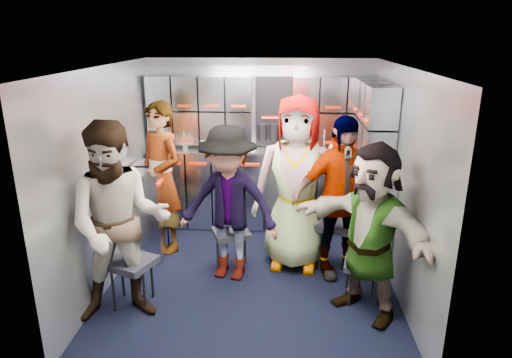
# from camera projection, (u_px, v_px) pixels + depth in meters

# --- Properties ---
(floor) EXTENTS (3.00, 3.00, 0.00)m
(floor) POSITION_uv_depth(u_px,v_px,m) (252.00, 276.00, 4.69)
(floor) COLOR black
(floor) RESTS_ON ground
(wall_back) EXTENTS (2.80, 0.04, 2.10)m
(wall_back) POSITION_uv_depth(u_px,v_px,m) (260.00, 143.00, 5.79)
(wall_back) COLOR #90969D
(wall_back) RESTS_ON ground
(wall_left) EXTENTS (0.04, 3.00, 2.10)m
(wall_left) POSITION_uv_depth(u_px,v_px,m) (109.00, 177.00, 4.45)
(wall_left) COLOR #90969D
(wall_left) RESTS_ON ground
(wall_right) EXTENTS (0.04, 3.00, 2.10)m
(wall_right) POSITION_uv_depth(u_px,v_px,m) (400.00, 182.00, 4.29)
(wall_right) COLOR #90969D
(wall_right) RESTS_ON ground
(ceiling) EXTENTS (2.80, 3.00, 0.02)m
(ceiling) POSITION_uv_depth(u_px,v_px,m) (251.00, 67.00, 4.05)
(ceiling) COLOR silver
(ceiling) RESTS_ON wall_back
(cart_bank_back) EXTENTS (2.68, 0.38, 0.99)m
(cart_bank_back) POSITION_uv_depth(u_px,v_px,m) (259.00, 190.00, 5.76)
(cart_bank_back) COLOR #A1A5B1
(cart_bank_back) RESTS_ON ground
(cart_bank_left) EXTENTS (0.38, 0.76, 0.99)m
(cart_bank_left) POSITION_uv_depth(u_px,v_px,m) (150.00, 209.00, 5.14)
(cart_bank_left) COLOR #A1A5B1
(cart_bank_left) RESTS_ON ground
(counter) EXTENTS (2.68, 0.42, 0.03)m
(counter) POSITION_uv_depth(u_px,v_px,m) (259.00, 150.00, 5.60)
(counter) COLOR #B0B3B8
(counter) RESTS_ON cart_bank_back
(locker_bank_back) EXTENTS (2.68, 0.28, 0.82)m
(locker_bank_back) POSITION_uv_depth(u_px,v_px,m) (259.00, 111.00, 5.52)
(locker_bank_back) COLOR #A1A5B1
(locker_bank_back) RESTS_ON wall_back
(locker_bank_right) EXTENTS (0.28, 1.00, 0.82)m
(locker_bank_right) POSITION_uv_depth(u_px,v_px,m) (374.00, 122.00, 4.83)
(locker_bank_right) COLOR #A1A5B1
(locker_bank_right) RESTS_ON wall_right
(right_cabinet) EXTENTS (0.28, 1.20, 1.00)m
(right_cabinet) POSITION_uv_depth(u_px,v_px,m) (368.00, 212.00, 5.04)
(right_cabinet) COLOR #A1A5B1
(right_cabinet) RESTS_ON ground
(coffee_niche) EXTENTS (0.46, 0.16, 0.84)m
(coffee_niche) POSITION_uv_depth(u_px,v_px,m) (274.00, 112.00, 5.57)
(coffee_niche) COLOR black
(coffee_niche) RESTS_ON wall_back
(red_latch_strip) EXTENTS (2.60, 0.02, 0.03)m
(red_latch_strip) POSITION_uv_depth(u_px,v_px,m) (258.00, 165.00, 5.46)
(red_latch_strip) COLOR #AE1806
(red_latch_strip) RESTS_ON cart_bank_back
(jump_seat_near_left) EXTENTS (0.49, 0.48, 0.45)m
(jump_seat_near_left) POSITION_uv_depth(u_px,v_px,m) (131.00, 265.00, 4.10)
(jump_seat_near_left) COLOR black
(jump_seat_near_left) RESTS_ON ground
(jump_seat_mid_left) EXTENTS (0.45, 0.44, 0.42)m
(jump_seat_mid_left) POSITION_uv_depth(u_px,v_px,m) (231.00, 235.00, 4.77)
(jump_seat_mid_left) COLOR black
(jump_seat_mid_left) RESTS_ON ground
(jump_seat_center) EXTENTS (0.42, 0.41, 0.41)m
(jump_seat_center) POSITION_uv_depth(u_px,v_px,m) (294.00, 226.00, 5.01)
(jump_seat_center) COLOR black
(jump_seat_center) RESTS_ON ground
(jump_seat_mid_right) EXTENTS (0.53, 0.51, 0.50)m
(jump_seat_mid_right) POSITION_uv_depth(u_px,v_px,m) (335.00, 227.00, 4.81)
(jump_seat_mid_right) COLOR black
(jump_seat_mid_right) RESTS_ON ground
(jump_seat_near_right) EXTENTS (0.40, 0.38, 0.40)m
(jump_seat_near_right) POSITION_uv_depth(u_px,v_px,m) (363.00, 266.00, 4.17)
(jump_seat_near_right) COLOR black
(jump_seat_near_right) RESTS_ON ground
(attendant_standing) EXTENTS (0.74, 0.71, 1.70)m
(attendant_standing) POSITION_uv_depth(u_px,v_px,m) (161.00, 178.00, 5.06)
(attendant_standing) COLOR black
(attendant_standing) RESTS_ON ground
(attendant_arc_a) EXTENTS (0.99, 0.85, 1.75)m
(attendant_arc_a) POSITION_uv_depth(u_px,v_px,m) (120.00, 224.00, 3.79)
(attendant_arc_a) COLOR black
(attendant_arc_a) RESTS_ON ground
(attendant_arc_b) EXTENTS (1.12, 0.80, 1.57)m
(attendant_arc_b) POSITION_uv_depth(u_px,v_px,m) (228.00, 204.00, 4.47)
(attendant_arc_b) COLOR black
(attendant_arc_b) RESTS_ON ground
(attendant_arc_c) EXTENTS (0.96, 0.69, 1.82)m
(attendant_arc_c) POSITION_uv_depth(u_px,v_px,m) (296.00, 184.00, 4.68)
(attendant_arc_c) COLOR black
(attendant_arc_c) RESTS_ON ground
(attendant_arc_d) EXTENTS (1.04, 0.64, 1.66)m
(attendant_arc_d) POSITION_uv_depth(u_px,v_px,m) (339.00, 198.00, 4.52)
(attendant_arc_d) COLOR black
(attendant_arc_d) RESTS_ON ground
(attendant_arc_e) EXTENTS (1.34, 1.36, 1.56)m
(attendant_arc_e) POSITION_uv_depth(u_px,v_px,m) (370.00, 232.00, 3.87)
(attendant_arc_e) COLOR black
(attendant_arc_e) RESTS_ON ground
(bottle_left) EXTENTS (0.06, 0.06, 0.23)m
(bottle_left) POSITION_uv_depth(u_px,v_px,m) (185.00, 139.00, 5.57)
(bottle_left) COLOR white
(bottle_left) RESTS_ON counter
(bottle_mid) EXTENTS (0.06, 0.06, 0.26)m
(bottle_mid) POSITION_uv_depth(u_px,v_px,m) (224.00, 139.00, 5.54)
(bottle_mid) COLOR white
(bottle_mid) RESTS_ON counter
(bottle_right) EXTENTS (0.06, 0.06, 0.27)m
(bottle_right) POSITION_uv_depth(u_px,v_px,m) (324.00, 140.00, 5.47)
(bottle_right) COLOR white
(bottle_right) RESTS_ON counter
(cup_left) EXTENTS (0.09, 0.09, 0.11)m
(cup_left) POSITION_uv_depth(u_px,v_px,m) (204.00, 145.00, 5.57)
(cup_left) COLOR beige
(cup_left) RESTS_ON counter
(cup_right) EXTENTS (0.07, 0.07, 0.09)m
(cup_right) POSITION_uv_depth(u_px,v_px,m) (332.00, 147.00, 5.48)
(cup_right) COLOR beige
(cup_right) RESTS_ON counter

